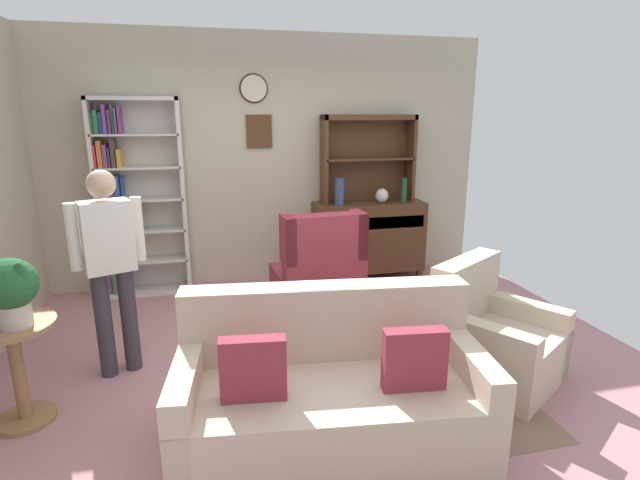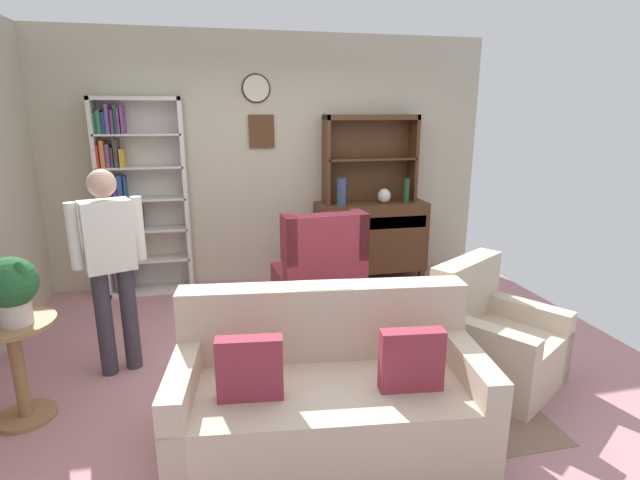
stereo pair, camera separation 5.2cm
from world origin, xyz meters
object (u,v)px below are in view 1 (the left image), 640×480
object	(u,v)px
vase_tall	(339,192)
book_stack	(344,313)
armchair_floral	(493,341)
potted_plant_large	(11,288)
sideboard_hutch	(368,146)
bookshelf	(134,200)
couch_floral	(331,393)
plant_stand	(17,362)
bottle_wine	(404,190)
person_reading	(110,259)
vase_round	(382,196)
wingback_chair	(318,277)
sideboard	(368,236)
coffee_table	(323,324)

from	to	relation	value
vase_tall	book_stack	size ratio (longest dim) A/B	1.41
armchair_floral	potted_plant_large	distance (m)	3.26
armchair_floral	sideboard_hutch	bearing A→B (deg)	93.50
bookshelf	vase_tall	bearing A→B (deg)	-4.19
couch_floral	plant_stand	world-z (taller)	couch_floral
couch_floral	bookshelf	bearing A→B (deg)	115.80
book_stack	bottle_wine	bearing A→B (deg)	56.36
person_reading	couch_floral	bearing A→B (deg)	-39.91
vase_round	wingback_chair	distance (m)	1.46
book_stack	sideboard	bearing A→B (deg)	66.10
vase_round	coffee_table	distance (m)	2.32
bottle_wine	book_stack	world-z (taller)	bottle_wine
wingback_chair	sideboard_hutch	bearing A→B (deg)	51.62
sideboard_hutch	person_reading	distance (m)	3.21
sideboard	vase_tall	distance (m)	0.69
bookshelf	vase_round	bearing A→B (deg)	-3.11
vase_round	coffee_table	xyz separation A→B (m)	(-1.17, -1.89, -0.65)
wingback_chair	person_reading	xyz separation A→B (m)	(-1.74, -0.72, 0.52)
vase_tall	bottle_wine	size ratio (longest dim) A/B	1.07
vase_tall	coffee_table	size ratio (longest dim) A/B	0.38
plant_stand	vase_tall	bearing A→B (deg)	38.06
couch_floral	book_stack	world-z (taller)	couch_floral
wingback_chair	plant_stand	world-z (taller)	wingback_chair
couch_floral	person_reading	bearing A→B (deg)	140.09
bookshelf	coffee_table	size ratio (longest dim) A/B	2.62
bottle_wine	plant_stand	bearing A→B (deg)	-148.82
plant_stand	vase_round	bearing A→B (deg)	33.46
person_reading	coffee_table	size ratio (longest dim) A/B	1.95
armchair_floral	book_stack	size ratio (longest dim) A/B	4.86
vase_round	book_stack	xyz separation A→B (m)	(-1.03, -1.95, -0.55)
vase_tall	wingback_chair	distance (m)	1.20
sideboard_hutch	vase_tall	xyz separation A→B (m)	(-0.39, -0.19, -0.49)
vase_tall	bookshelf	bearing A→B (deg)	175.81
sideboard	book_stack	bearing A→B (deg)	-113.90
book_stack	potted_plant_large	bearing A→B (deg)	-173.94
wingback_chair	coffee_table	distance (m)	1.03
couch_floral	coffee_table	size ratio (longest dim) A/B	2.36
armchair_floral	potted_plant_large	world-z (taller)	potted_plant_large
sideboard	vase_round	size ratio (longest dim) A/B	7.65
armchair_floral	potted_plant_large	xyz separation A→B (m)	(-3.19, 0.17, 0.64)
armchair_floral	couch_floral	bearing A→B (deg)	-163.22
book_stack	sideboard_hutch	bearing A→B (deg)	67.19
bottle_wine	book_stack	size ratio (longest dim) A/B	1.31
wingback_chair	bookshelf	bearing A→B (deg)	149.66
bookshelf	couch_floral	world-z (taller)	bookshelf
sideboard_hutch	armchair_floral	bearing A→B (deg)	-86.50
plant_stand	bookshelf	bearing A→B (deg)	78.13
sideboard_hutch	armchair_floral	size ratio (longest dim) A/B	1.04
vase_tall	wingback_chair	bearing A→B (deg)	-117.37
vase_round	coffee_table	bearing A→B (deg)	-121.80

